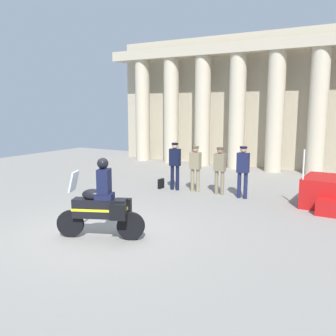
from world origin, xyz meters
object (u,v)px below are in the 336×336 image
at_px(officer_in_row_1, 195,165).
at_px(officer_in_row_0, 175,162).
at_px(motorcycle_with_rider, 103,205).
at_px(briefcase_on_ground, 161,184).
at_px(officer_in_row_3, 243,168).
at_px(officer_in_row_2, 220,167).

bearing_deg(officer_in_row_1, officer_in_row_0, 10.57).
height_order(officer_in_row_0, motorcycle_with_rider, motorcycle_with_rider).
xyz_separation_m(officer_in_row_0, officer_in_row_1, (0.77, 0.13, -0.06)).
bearing_deg(briefcase_on_ground, motorcycle_with_rider, -71.91).
bearing_deg(officer_in_row_3, briefcase_on_ground, 2.68).
xyz_separation_m(officer_in_row_1, motorcycle_with_rider, (0.39, -5.47, -0.17)).
relative_size(officer_in_row_0, officer_in_row_2, 1.05).
bearing_deg(officer_in_row_3, officer_in_row_2, -6.35).
relative_size(officer_in_row_1, officer_in_row_2, 0.99).
height_order(officer_in_row_2, briefcase_on_ground, officer_in_row_2).
bearing_deg(officer_in_row_0, officer_in_row_3, -178.11).
bearing_deg(officer_in_row_0, briefcase_on_ground, 6.25).
bearing_deg(motorcycle_with_rider, officer_in_row_3, -128.55).
relative_size(officer_in_row_3, briefcase_on_ground, 4.83).
distance_m(officer_in_row_3, briefcase_on_ground, 3.25).
bearing_deg(officer_in_row_2, motorcycle_with_rider, 85.28).
distance_m(officer_in_row_1, briefcase_on_ground, 1.56).
relative_size(officer_in_row_2, officer_in_row_3, 0.95).
xyz_separation_m(motorcycle_with_rider, briefcase_on_ground, (-1.73, 5.28, -0.61)).
xyz_separation_m(officer_in_row_2, briefcase_on_ground, (-2.26, -0.21, -0.79)).
relative_size(officer_in_row_0, officer_in_row_3, 1.00).
height_order(officer_in_row_1, motorcycle_with_rider, motorcycle_with_rider).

